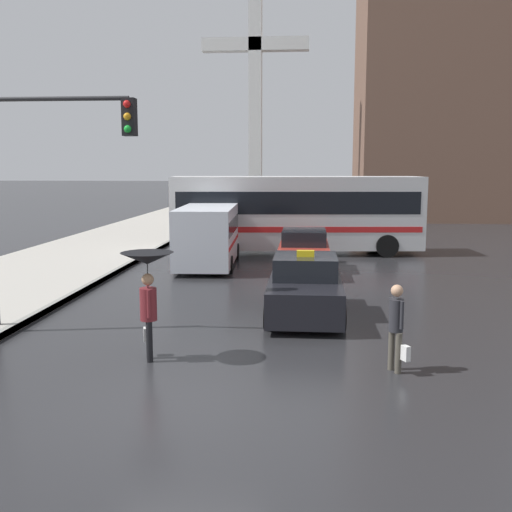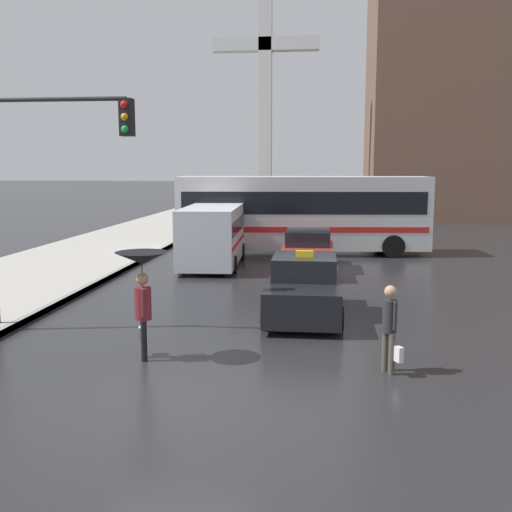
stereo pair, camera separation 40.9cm
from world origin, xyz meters
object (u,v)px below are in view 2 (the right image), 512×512
traffic_light (46,164)px  pedestrian_man (390,325)px  ambulance_van (213,232)px  sedan_red (308,252)px  monument_cross (265,83)px  pedestrian_with_umbrella (142,275)px  taxi (304,289)px  city_bus (302,211)px

traffic_light → pedestrian_man: bearing=-15.1°
traffic_light → ambulance_van: bearing=78.7°
sedan_red → pedestrian_man: pedestrian_man is taller
traffic_light → monument_cross: monument_cross is taller
pedestrian_with_umbrella → ambulance_van: bearing=-13.8°
taxi → monument_cross: monument_cross is taller
taxi → traffic_light: bearing=19.8°
pedestrian_man → traffic_light: 8.21m
ambulance_van → traffic_light: traffic_light is taller
city_bus → monument_cross: 18.92m
city_bus → pedestrian_with_umbrella: (-2.60, -15.04, -0.16)m
pedestrian_with_umbrella → pedestrian_man: size_ratio=1.30×
pedestrian_man → traffic_light: (-7.41, 1.99, 2.94)m
pedestrian_with_umbrella → pedestrian_man: pedestrian_with_umbrella is taller
pedestrian_man → city_bus: bearing=160.4°
taxi → pedestrian_with_umbrella: size_ratio=1.87×
ambulance_van → pedestrian_with_umbrella: ambulance_van is taller
traffic_light → monument_cross: (2.03, 30.27, 5.76)m
pedestrian_with_umbrella → traffic_light: size_ratio=0.39×
taxi → monument_cross: (-3.68, 28.21, 8.90)m
ambulance_van → city_bus: size_ratio=0.53×
sedan_red → pedestrian_with_umbrella: 11.03m
pedestrian_man → sedan_red: bearing=161.7°
sedan_red → pedestrian_man: 10.99m
taxi → pedestrian_with_umbrella: 4.95m
ambulance_van → pedestrian_with_umbrella: (0.70, -11.54, 0.43)m
city_bus → traffic_light: bearing=-26.5°
ambulance_van → pedestrian_man: (5.44, -11.81, -0.35)m
sedan_red → monument_cross: 23.48m
taxi → sedan_red: bearing=-89.4°
taxi → monument_cross: 29.81m
taxi → sedan_red: 6.79m
ambulance_van → pedestrian_with_umbrella: 11.57m
sedan_red → city_bus: (-0.38, 4.47, 1.18)m
ambulance_van → taxi: bearing=113.0°
sedan_red → traffic_light: bearing=57.5°
ambulance_van → monument_cross: bearing=-92.9°
pedestrian_man → monument_cross: monument_cross is taller
pedestrian_with_umbrella → city_bus: bearing=-27.1°
traffic_light → city_bus: bearing=68.4°
sedan_red → monument_cross: bearing=-80.4°
sedan_red → taxi: bearing=90.6°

